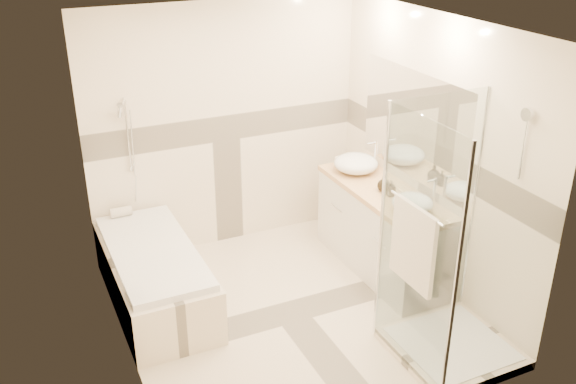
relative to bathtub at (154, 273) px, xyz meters
name	(u,v)px	position (x,y,z in m)	size (l,w,h in m)	color
room	(295,181)	(1.08, -0.64, 0.95)	(2.82, 3.02, 2.52)	beige
bathtub	(154,273)	(0.00, 0.00, 0.00)	(0.75, 1.70, 0.56)	#F5E1C4
vanity	(382,230)	(2.15, -0.35, 0.12)	(0.58, 1.62, 0.85)	white
shower_enclosure	(439,298)	(1.86, -1.62, 0.20)	(0.96, 0.93, 2.04)	#F5E1C4
vessel_sink_near	(356,163)	(2.13, 0.15, 0.63)	(0.44, 0.44, 0.18)	white
vessel_sink_far	(412,203)	(2.13, -0.81, 0.62)	(0.36, 0.36, 0.15)	white
faucet_near	(375,152)	(2.35, 0.15, 0.71)	(0.12, 0.03, 0.29)	silver
faucet_far	(434,190)	(2.35, -0.81, 0.70)	(0.11, 0.03, 0.27)	silver
amenity_bottle_a	(391,188)	(2.13, -0.48, 0.62)	(0.07, 0.07, 0.15)	black
amenity_bottle_b	(384,183)	(2.13, -0.36, 0.62)	(0.12, 0.12, 0.16)	black
folded_towels	(349,163)	(2.13, 0.28, 0.59)	(0.17, 0.28, 0.09)	white
rolled_towel	(121,212)	(-0.11, 0.74, 0.30)	(0.09, 0.09, 0.20)	white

